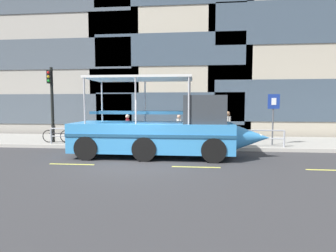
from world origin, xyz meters
name	(u,v)px	position (x,y,z in m)	size (l,w,h in m)	color
ground_plane	(136,162)	(0.00, 0.00, 0.00)	(120.00, 120.00, 0.00)	#333335
sidewalk	(156,141)	(0.00, 5.60, 0.09)	(32.00, 4.80, 0.18)	#99968E
curb_edge	(149,148)	(0.00, 3.11, 0.09)	(32.00, 0.18, 0.18)	#B2ADA3
lane_centreline	(132,166)	(0.00, -0.56, 0.00)	(25.80, 0.12, 0.01)	#DBD64C
office_tower_right	(280,5)	(9.10, 12.66, 10.31)	(11.74, 8.60, 20.63)	#B2A893
curb_guardrail	(163,134)	(0.68, 3.45, 0.77)	(12.37, 0.09, 0.87)	#9EA0A8
traffic_light_pole	(51,97)	(-5.64, 3.96, 2.72)	(0.24, 0.46, 4.20)	black
parking_sign	(273,111)	(6.44, 4.12, 2.00)	(0.60, 0.12, 2.67)	#4C4F54
leaned_bicycle	(57,136)	(-5.35, 3.90, 0.56)	(1.74, 0.46, 0.96)	black
duck_tour_boat	(164,131)	(1.01, 1.37, 1.13)	(8.72, 2.49, 3.51)	#388CD1
pedestrian_near_bow	(227,124)	(4.10, 4.19, 1.25)	(0.32, 0.47, 1.78)	#1E2338
pedestrian_mid_left	(179,126)	(1.46, 4.81, 1.12)	(0.29, 0.40, 1.56)	#1E2338
pedestrian_mid_right	(128,126)	(-1.35, 4.10, 1.14)	(0.26, 0.44, 1.59)	black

